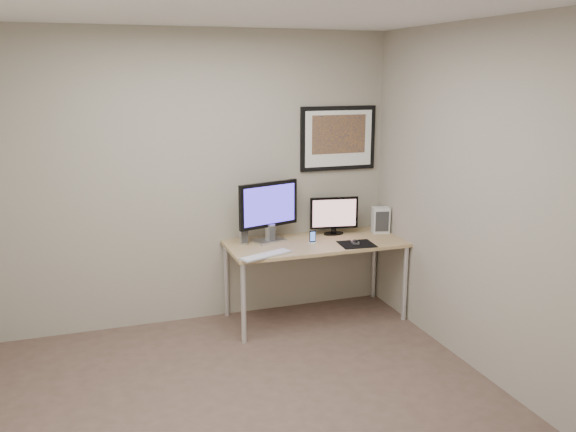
# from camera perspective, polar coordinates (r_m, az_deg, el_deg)

# --- Properties ---
(floor) EXTENTS (3.60, 3.60, 0.00)m
(floor) POSITION_cam_1_polar(r_m,az_deg,el_deg) (4.33, -3.63, -17.65)
(floor) COLOR #4E3B31
(floor) RESTS_ON ground
(room) EXTENTS (3.60, 3.60, 3.60)m
(room) POSITION_cam_1_polar(r_m,az_deg,el_deg) (4.19, -5.60, 5.26)
(room) COLOR white
(room) RESTS_ON ground
(desk) EXTENTS (1.60, 0.70, 0.73)m
(desk) POSITION_cam_1_polar(r_m,az_deg,el_deg) (5.54, 2.57, -3.09)
(desk) COLOR #A78450
(desk) RESTS_ON floor
(framed_art) EXTENTS (0.75, 0.04, 0.60)m
(framed_art) POSITION_cam_1_polar(r_m,az_deg,el_deg) (5.78, 4.71, 7.27)
(framed_art) COLOR black
(framed_art) RESTS_ON room
(monitor_large) EXTENTS (0.59, 0.26, 0.55)m
(monitor_large) POSITION_cam_1_polar(r_m,az_deg,el_deg) (5.45, -1.83, 0.66)
(monitor_large) COLOR silver
(monitor_large) RESTS_ON desk
(monitor_tv) EXTENTS (0.46, 0.14, 0.36)m
(monitor_tv) POSITION_cam_1_polar(r_m,az_deg,el_deg) (5.73, 4.33, 0.13)
(monitor_tv) COLOR black
(monitor_tv) RESTS_ON desk
(speaker_left) EXTENTS (0.08, 0.08, 0.20)m
(speaker_left) POSITION_cam_1_polar(r_m,az_deg,el_deg) (5.44, -4.17, -1.61)
(speaker_left) COLOR silver
(speaker_left) RESTS_ON desk
(speaker_right) EXTENTS (0.07, 0.07, 0.17)m
(speaker_right) POSITION_cam_1_polar(r_m,az_deg,el_deg) (5.48, -1.54, -1.64)
(speaker_right) COLOR silver
(speaker_right) RESTS_ON desk
(phone_dock) EXTENTS (0.06, 0.06, 0.12)m
(phone_dock) POSITION_cam_1_polar(r_m,az_deg,el_deg) (5.45, 2.31, -1.98)
(phone_dock) COLOR black
(phone_dock) RESTS_ON desk
(keyboard) EXTENTS (0.49, 0.29, 0.02)m
(keyboard) POSITION_cam_1_polar(r_m,az_deg,el_deg) (5.09, -2.07, -3.68)
(keyboard) COLOR silver
(keyboard) RESTS_ON desk
(mousepad) EXTENTS (0.33, 0.29, 0.00)m
(mousepad) POSITION_cam_1_polar(r_m,az_deg,el_deg) (5.47, 6.45, -2.63)
(mousepad) COLOR black
(mousepad) RESTS_ON desk
(mouse) EXTENTS (0.07, 0.10, 0.03)m
(mouse) POSITION_cam_1_polar(r_m,az_deg,el_deg) (5.48, 6.30, -2.38)
(mouse) COLOR black
(mouse) RESTS_ON mousepad
(fan_unit) EXTENTS (0.18, 0.15, 0.24)m
(fan_unit) POSITION_cam_1_polar(r_m,az_deg,el_deg) (5.87, 8.66, -0.38)
(fan_unit) COLOR silver
(fan_unit) RESTS_ON desk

